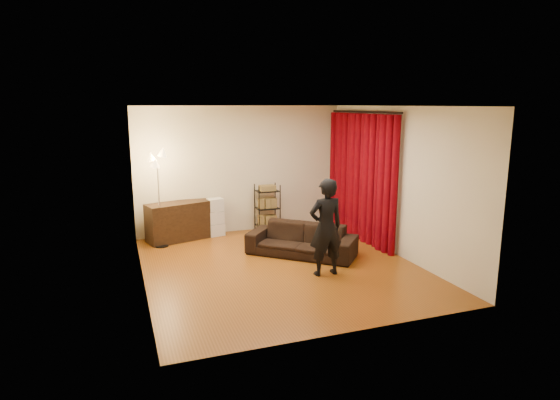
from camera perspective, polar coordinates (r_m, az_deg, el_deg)
name	(u,v)px	position (r m, az deg, el deg)	size (l,w,h in m)	color
floor	(280,266)	(8.09, 0.05, -8.11)	(5.00, 5.00, 0.00)	brown
ceiling	(280,106)	(7.62, 0.05, 11.38)	(5.00, 5.00, 0.00)	white
wall_back	(241,170)	(10.10, -4.74, 3.72)	(5.00, 5.00, 0.00)	beige
wall_front	(353,225)	(5.51, 8.85, -3.06)	(5.00, 5.00, 0.00)	beige
wall_left	(139,198)	(7.31, -16.80, 0.23)	(5.00, 5.00, 0.00)	beige
wall_right	(397,182)	(8.75, 14.08, 2.18)	(5.00, 5.00, 0.00)	beige
curtain_rod	(364,112)	(9.54, 10.15, 10.54)	(0.04, 0.04, 2.65)	black
curtain	(360,177)	(9.64, 9.78, 2.77)	(0.22, 2.65, 2.55)	#640207
sofa	(302,240)	(8.60, 2.64, -4.91)	(1.96, 0.77, 0.57)	black
person	(326,227)	(7.54, 5.61, -3.33)	(0.58, 0.38, 1.59)	black
media_cabinet	(180,221)	(9.76, -12.06, -2.53)	(1.34, 0.50, 0.78)	black
storage_boxes	(216,217)	(9.92, -7.84, -2.08)	(0.32, 0.26, 0.80)	beige
wire_shelf	(267,208)	(10.12, -1.55, -1.00)	(0.47, 0.33, 1.04)	black
floor_lamp	(159,200)	(9.26, -14.54, -0.02)	(0.33, 0.33, 1.85)	silver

